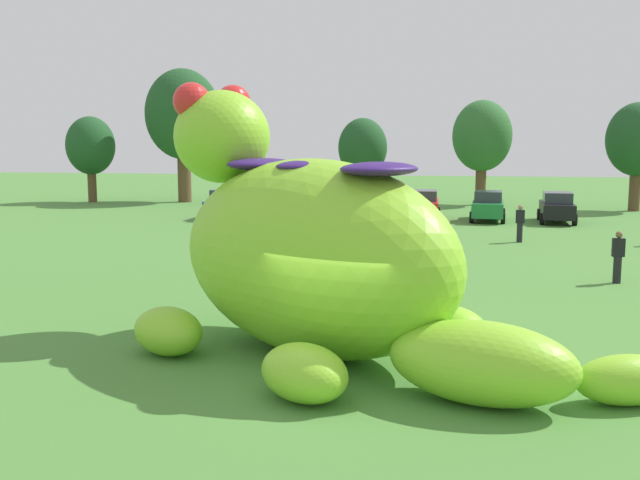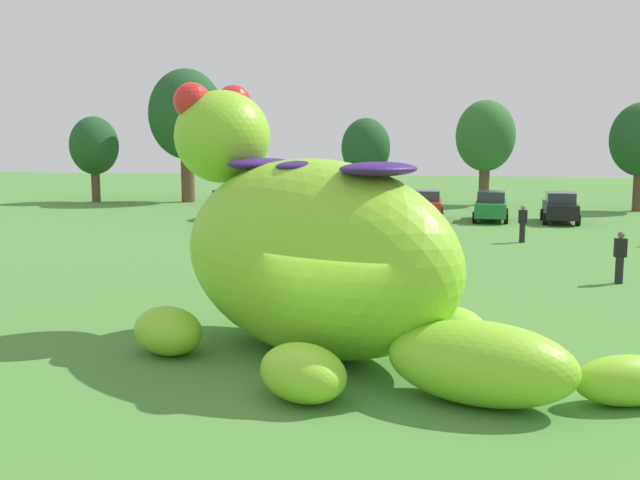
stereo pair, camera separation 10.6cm
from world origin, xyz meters
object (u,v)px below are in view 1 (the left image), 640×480
object	(u,v)px
car_black	(557,207)
spectator_by_cars	(520,224)
car_red	(424,205)
giant_inflatable_creature	(314,254)
car_green	(488,206)
car_blue	(228,204)
spectator_mid_field	(618,257)
car_silver	(360,204)
car_yellow	(295,204)

from	to	relation	value
car_black	spectator_by_cars	bearing A→B (deg)	-108.94
car_red	car_black	distance (m)	7.42
giant_inflatable_creature	car_green	xyz separation A→B (m)	(5.48, 27.25, -1.35)
car_blue	spectator_mid_field	size ratio (longest dim) A/B	2.45
car_blue	spectator_mid_field	world-z (taller)	car_blue
giant_inflatable_creature	spectator_by_cars	bearing A→B (deg)	71.15
car_black	giant_inflatable_creature	bearing A→B (deg)	-108.88
car_red	car_green	xyz separation A→B (m)	(3.65, -0.10, 0.00)
giant_inflatable_creature	car_black	bearing A→B (deg)	71.12
car_silver	car_black	bearing A→B (deg)	-2.31
giant_inflatable_creature	spectator_mid_field	world-z (taller)	giant_inflatable_creature
car_yellow	spectator_by_cars	xyz separation A→B (m)	(11.99, -7.97, -0.01)
car_silver	car_red	distance (m)	3.72
car_yellow	car_black	world-z (taller)	same
giant_inflatable_creature	car_yellow	bearing A→B (deg)	102.00
car_black	spectator_mid_field	world-z (taller)	car_black
giant_inflatable_creature	spectator_mid_field	distance (m)	12.66
giant_inflatable_creature	car_blue	size ratio (longest dim) A/B	2.72
car_yellow	car_silver	size ratio (longest dim) A/B	1.01
car_red	giant_inflatable_creature	bearing A→B (deg)	-93.82
car_green	spectator_by_cars	bearing A→B (deg)	-84.28
car_yellow	spectator_mid_field	size ratio (longest dim) A/B	2.44
car_silver	spectator_mid_field	bearing A→B (deg)	-60.29
car_blue	car_black	size ratio (longest dim) A/B	0.99
car_blue	car_yellow	world-z (taller)	same
car_silver	car_black	world-z (taller)	same
car_red	car_yellow	bearing A→B (deg)	-173.95
spectator_mid_field	car_yellow	bearing A→B (deg)	129.29
car_silver	car_green	bearing A→B (deg)	-1.66
car_green	car_silver	bearing A→B (deg)	178.34
car_yellow	car_silver	bearing A→B (deg)	13.53
spectator_by_cars	car_green	bearing A→B (deg)	95.72
car_silver	car_black	distance (m)	11.14
car_green	spectator_mid_field	world-z (taller)	car_green
giant_inflatable_creature	car_green	bearing A→B (deg)	78.63
car_yellow	car_green	xyz separation A→B (m)	(11.12, 0.69, 0.00)
car_blue	spectator_mid_field	xyz separation A→B (m)	(18.09, -17.01, -0.01)
car_red	car_black	xyz separation A→B (m)	(7.41, -0.34, 0.00)
car_yellow	car_black	xyz separation A→B (m)	(14.88, 0.46, 0.00)
car_yellow	car_green	size ratio (longest dim) A/B	0.99
car_blue	car_green	size ratio (longest dim) A/B	0.99
giant_inflatable_creature	car_blue	world-z (taller)	giant_inflatable_creature
car_yellow	spectator_mid_field	distance (m)	22.30
car_blue	spectator_by_cars	xyz separation A→B (m)	(15.96, -7.72, -0.01)
car_black	spectator_mid_field	size ratio (longest dim) A/B	2.46
car_red	car_black	bearing A→B (deg)	-2.59
giant_inflatable_creature	car_blue	distance (m)	28.04
car_blue	car_silver	distance (m)	7.81
car_blue	car_red	distance (m)	11.49
car_yellow	car_blue	bearing A→B (deg)	-176.36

